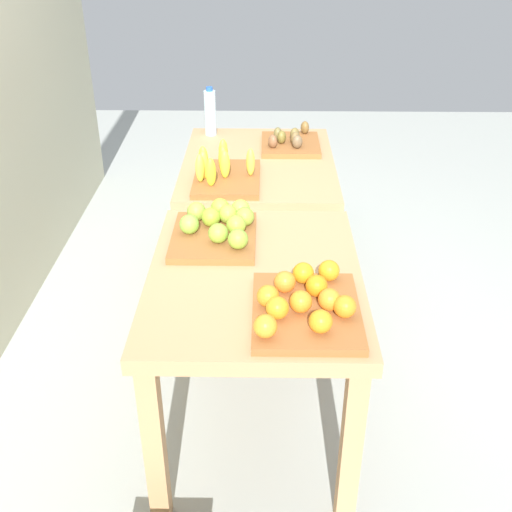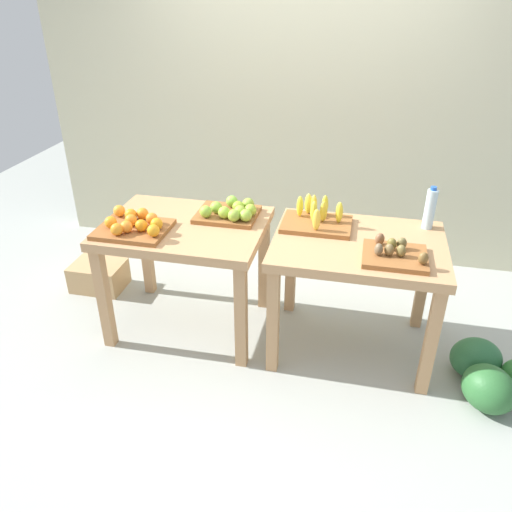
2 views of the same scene
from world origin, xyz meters
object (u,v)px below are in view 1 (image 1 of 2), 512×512
Objects in this scene: display_table_right at (258,181)px; watermelon_pile at (297,204)px; orange_bin at (305,304)px; banana_crate at (224,173)px; kiwi_bin at (290,142)px; display_table_left at (255,298)px; apple_bin at (219,227)px; water_bottle at (210,112)px.

watermelon_pile is (0.86, -0.26, -0.55)m from display_table_right.
orange_bin is 1.16m from banana_crate.
banana_crate is 0.59m from kiwi_bin.
display_table_left is 2.07m from watermelon_pile.
banana_crate is at bearing 1.38° from apple_bin.
display_table_right is 1.67× the size of watermelon_pile.
orange_bin is at bearing -165.72° from water_bottle.
display_table_right is at bearing 0.00° from display_table_left.
apple_bin is 0.57m from banana_crate.
kiwi_bin is 0.58× the size of watermelon_pile.
display_table_left is 2.48× the size of apple_bin.
display_table_left is 3.73× the size of water_bottle.
orange_bin is at bearing -162.95° from banana_crate.
kiwi_bin is 1.29× the size of water_bottle.
kiwi_bin is (0.20, -0.17, 0.15)m from display_table_right.
display_table_left is 2.89× the size of kiwi_bin.
watermelon_pile is (1.98, -0.26, -0.55)m from display_table_left.
display_table_right is at bearing 139.55° from kiwi_bin.
apple_bin is at bearing 29.44° from display_table_left.
banana_crate is 1.41m from watermelon_pile.
kiwi_bin reaches higher than display_table_left.
orange_bin reaches higher than watermelon_pile.
display_table_right is 2.36× the size of banana_crate.
water_bottle is at bearing 9.69° from banana_crate.
water_bottle is at bearing 129.59° from watermelon_pile.
banana_crate reaches higher than kiwi_bin.
water_bottle is at bearing 10.54° from display_table_left.
watermelon_pile is at bearing -7.68° from kiwi_bin.
apple_bin is at bearing -174.04° from water_bottle.
apple_bin reaches higher than watermelon_pile.
watermelon_pile is (1.71, -0.42, -0.71)m from apple_bin.
orange_bin is at bearing -147.13° from display_table_left.
apple_bin is at bearing 31.17° from orange_bin.
display_table_right is 0.31m from kiwi_bin.
banana_crate is (0.57, 0.01, 0.00)m from apple_bin.
water_bottle reaches higher than banana_crate.
apple_bin is (0.54, 0.33, 0.00)m from orange_bin.
display_table_left is at bearing -150.56° from apple_bin.
display_table_left is 0.36m from orange_bin.
display_table_left is at bearing 172.55° from kiwi_bin.
orange_bin is at bearing -148.83° from apple_bin.
display_table_left is at bearing 180.00° from display_table_right.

